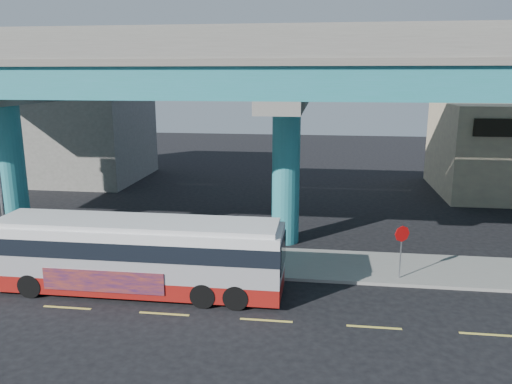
# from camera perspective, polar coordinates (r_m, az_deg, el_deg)

# --- Properties ---
(ground) EXTENTS (120.00, 120.00, 0.00)m
(ground) POSITION_cam_1_polar(r_m,az_deg,el_deg) (19.75, 1.27, -14.06)
(ground) COLOR black
(ground) RESTS_ON ground
(sidewalk) EXTENTS (70.00, 4.00, 0.15)m
(sidewalk) POSITION_cam_1_polar(r_m,az_deg,el_deg) (24.72, 2.70, -8.09)
(sidewalk) COLOR gray
(sidewalk) RESTS_ON ground
(lane_markings) EXTENTS (58.00, 0.12, 0.01)m
(lane_markings) POSITION_cam_1_polar(r_m,az_deg,el_deg) (19.48, 1.17, -14.45)
(lane_markings) COLOR #D8C64C
(lane_markings) RESTS_ON ground
(viaduct) EXTENTS (52.00, 12.40, 11.70)m
(viaduct) POSITION_cam_1_polar(r_m,az_deg,el_deg) (26.62, 3.61, 13.40)
(viaduct) COLOR #217D7A
(viaduct) RESTS_ON ground
(building_concrete) EXTENTS (12.00, 10.00, 9.00)m
(building_concrete) POSITION_cam_1_polar(r_m,az_deg,el_deg) (47.10, -20.30, 6.88)
(building_concrete) COLOR gray
(building_concrete) RESTS_ON ground
(transit_bus) EXTENTS (12.35, 2.69, 3.16)m
(transit_bus) POSITION_cam_1_polar(r_m,az_deg,el_deg) (21.79, -13.31, -6.77)
(transit_bus) COLOR maroon
(transit_bus) RESTS_ON ground
(parked_car) EXTENTS (1.93, 3.76, 1.21)m
(parked_car) POSITION_cam_1_polar(r_m,az_deg,el_deg) (29.55, -26.84, -4.55)
(parked_car) COLOR #29292E
(parked_car) RESTS_ON sidewalk
(stop_sign) EXTENTS (0.68, 0.34, 2.45)m
(stop_sign) POSITION_cam_1_polar(r_m,az_deg,el_deg) (23.06, 16.31, -5.38)
(stop_sign) COLOR gray
(stop_sign) RESTS_ON sidewalk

